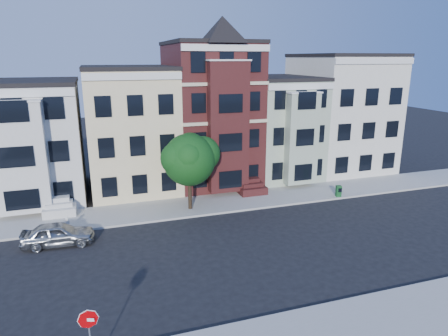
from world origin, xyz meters
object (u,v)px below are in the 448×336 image
object	(u,v)px
street_tree	(189,163)
stop_sign	(90,335)
fire_hydrant	(68,224)
parked_car	(58,234)
newspaper_box	(339,191)

from	to	relation	value
street_tree	stop_sign	world-z (taller)	street_tree
fire_hydrant	stop_sign	xyz separation A→B (m)	(1.38, -13.07, 0.99)
street_tree	parked_car	distance (m)	9.82
parked_car	newspaper_box	world-z (taller)	parked_car
street_tree	parked_car	xyz separation A→B (m)	(-8.88, -3.02, -2.91)
parked_car	newspaper_box	distance (m)	20.91
parked_car	fire_hydrant	xyz separation A→B (m)	(0.45, 1.88, -0.21)
fire_hydrant	parked_car	bearing A→B (deg)	-103.46
parked_car	street_tree	bearing A→B (deg)	-67.75
parked_car	stop_sign	bearing A→B (deg)	-167.23
newspaper_box	fire_hydrant	bearing A→B (deg)	-165.50
street_tree	stop_sign	bearing A→B (deg)	-116.39
newspaper_box	fire_hydrant	xyz separation A→B (m)	(-20.38, 0.00, -0.10)
newspaper_box	stop_sign	bearing A→B (deg)	-130.98
parked_car	stop_sign	world-z (taller)	stop_sign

